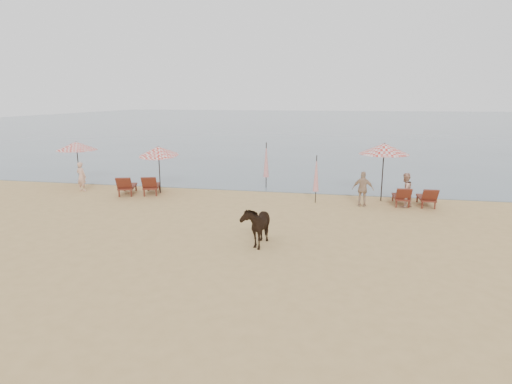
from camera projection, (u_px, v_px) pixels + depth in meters
The scene contains 13 objects.
ground at pixel (223, 263), 12.77m from camera, with size 120.00×120.00×0.00m, color tan.
sea at pixel (327, 121), 89.32m from camera, with size 160.00×140.00×0.06m, color #51606B.
lounger_cluster_left at pixel (139, 185), 21.68m from camera, with size 2.41×2.36×0.70m.
lounger_cluster_right at pixel (414, 197), 19.39m from camera, with size 1.79×1.72×0.63m.
umbrella_open_left_a at pixel (77, 146), 23.62m from camera, with size 2.17×2.17×2.47m.
umbrella_open_left_b at pixel (158, 151), 21.68m from camera, with size 1.98×2.02×2.53m.
umbrella_open_right at pixel (384, 149), 19.92m from camera, with size 2.28×2.28×2.78m.
umbrella_closed_left at pixel (266, 160), 23.09m from camera, with size 0.30×0.30×2.49m.
umbrella_closed_right at pixel (316, 174), 19.86m from camera, with size 0.27×0.27×2.24m.
cow at pixel (257, 224), 14.31m from camera, with size 0.75×1.64×1.39m, color black.
beachgoer_left at pixel (81, 177), 22.49m from camera, with size 0.57×0.37×1.55m, color tan.
beachgoer_right_a at pixel (405, 190), 19.14m from camera, with size 0.76×0.59×1.56m, color tan.
beachgoer_right_b at pixel (363, 189), 19.29m from camera, with size 0.94×0.39×1.60m, color tan.
Camera 1 is at (3.35, -11.57, 4.85)m, focal length 30.00 mm.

